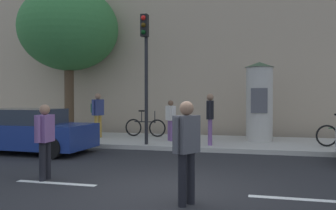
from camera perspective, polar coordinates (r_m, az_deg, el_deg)
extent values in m
plane|color=#232326|center=(7.24, 0.00, -13.06)|extent=(80.00, 80.00, 0.00)
cube|color=#B2ADA3|center=(14.01, 7.26, -5.79)|extent=(36.00, 4.00, 0.15)
cube|color=silver|center=(8.17, -16.87, -11.44)|extent=(1.80, 0.16, 0.01)
cube|color=silver|center=(7.05, 19.80, -13.50)|extent=(1.80, 0.16, 0.01)
cube|color=tan|center=(19.14, 9.24, 10.77)|extent=(36.00, 5.00, 9.91)
cylinder|color=black|center=(12.76, -3.36, 2.16)|extent=(0.12, 0.12, 3.68)
cube|color=black|center=(12.82, -3.63, 12.13)|extent=(0.24, 0.24, 0.75)
sphere|color=red|center=(12.75, -3.82, 13.27)|extent=(0.16, 0.16, 0.16)
sphere|color=#3C2906|center=(12.70, -3.82, 12.21)|extent=(0.16, 0.16, 0.16)
sphere|color=#07330F|center=(12.65, -3.82, 11.14)|extent=(0.16, 0.16, 0.16)
cylinder|color=#B2ADA3|center=(14.18, 13.89, 0.13)|extent=(0.98, 0.98, 2.74)
cone|color=#334C33|center=(14.23, 13.93, 6.06)|extent=(1.07, 1.07, 0.20)
cube|color=#4C4C51|center=(13.68, 13.87, 0.66)|extent=(0.59, 0.02, 0.90)
cylinder|color=#4C3826|center=(17.32, -14.99, 0.47)|extent=(0.42, 0.42, 2.83)
ellipsoid|color=#337238|center=(17.59, -15.05, 11.30)|extent=(4.44, 4.44, 3.77)
cylinder|color=black|center=(8.56, -18.06, -8.08)|extent=(0.14, 0.14, 0.82)
cylinder|color=black|center=(8.37, -18.79, -8.30)|extent=(0.14, 0.14, 0.82)
cube|color=#724C84|center=(8.38, -18.46, -3.43)|extent=(0.27, 0.46, 0.58)
cylinder|color=#724C84|center=(8.61, -17.60, -3.30)|extent=(0.09, 0.09, 0.55)
cylinder|color=#724C84|center=(8.15, -19.36, -3.57)|extent=(0.09, 0.09, 0.55)
sphere|color=#8C664C|center=(8.36, -18.48, -0.67)|extent=(0.22, 0.22, 0.22)
cylinder|color=black|center=(6.15, 2.21, -11.48)|extent=(0.14, 0.14, 0.87)
cylinder|color=black|center=(6.31, 3.52, -11.15)|extent=(0.14, 0.14, 0.87)
cube|color=#4C4C51|center=(6.11, 2.88, -4.50)|extent=(0.42, 0.50, 0.62)
cylinder|color=#4C4C51|center=(5.91, 1.24, -4.69)|extent=(0.09, 0.09, 0.59)
cylinder|color=#4C4C51|center=(6.32, 4.42, -4.31)|extent=(0.09, 0.09, 0.59)
sphere|color=#8C664C|center=(6.08, 2.89, -0.50)|extent=(0.24, 0.24, 0.24)
cylinder|color=#724C84|center=(12.58, 6.49, -4.21)|extent=(0.14, 0.14, 0.89)
cylinder|color=#724C84|center=(12.82, 6.52, -4.11)|extent=(0.14, 0.14, 0.89)
cube|color=black|center=(12.65, 6.51, -0.74)|extent=(0.29, 0.50, 0.63)
cylinder|color=black|center=(12.37, 6.47, -0.79)|extent=(0.09, 0.09, 0.60)
cylinder|color=black|center=(12.94, 6.55, -0.70)|extent=(0.09, 0.09, 0.60)
sphere|color=#8C664C|center=(12.65, 6.52, 1.22)|extent=(0.24, 0.24, 0.24)
cylinder|color=#724C84|center=(13.95, 0.23, -3.91)|extent=(0.14, 0.14, 0.77)
cylinder|color=#724C84|center=(13.73, 0.58, -4.00)|extent=(0.14, 0.14, 0.77)
cube|color=silver|center=(13.80, 0.40, -1.25)|extent=(0.47, 0.53, 0.54)
cylinder|color=silver|center=(14.06, 0.00, -1.20)|extent=(0.09, 0.09, 0.52)
cylinder|color=silver|center=(13.53, 0.82, -1.30)|extent=(0.09, 0.09, 0.52)
sphere|color=brown|center=(13.79, 0.40, 0.31)|extent=(0.21, 0.21, 0.21)
cylinder|color=#B78C33|center=(15.06, -11.04, -3.30)|extent=(0.14, 0.14, 0.90)
cylinder|color=#B78C33|center=(15.24, -10.45, -3.24)|extent=(0.14, 0.14, 0.90)
cube|color=navy|center=(15.11, -10.76, -0.35)|extent=(0.37, 0.52, 0.64)
cylinder|color=navy|center=(14.90, -11.48, -0.38)|extent=(0.09, 0.09, 0.61)
cylinder|color=navy|center=(15.32, -10.05, -0.33)|extent=(0.09, 0.09, 0.61)
sphere|color=#8C664C|center=(15.10, -10.76, 1.32)|extent=(0.24, 0.24, 0.24)
cube|color=#1E5938|center=(15.23, -11.26, -0.46)|extent=(0.23, 0.31, 0.36)
torus|color=black|center=(15.54, -5.35, -3.47)|extent=(0.72, 0.09, 0.72)
torus|color=black|center=(15.18, -1.67, -3.58)|extent=(0.72, 0.09, 0.72)
cylinder|color=black|center=(15.34, -3.53, -2.60)|extent=(0.95, 0.08, 0.04)
cylinder|color=black|center=(15.38, -4.08, -1.84)|extent=(0.04, 0.04, 0.45)
cylinder|color=black|center=(15.18, -2.04, -1.88)|extent=(0.04, 0.04, 0.50)
cube|color=black|center=(15.37, -4.08, -0.91)|extent=(0.24, 0.11, 0.06)
torus|color=black|center=(13.31, 23.28, -4.37)|extent=(0.72, 0.18, 0.72)
cube|color=navy|center=(12.74, -20.63, -4.39)|extent=(4.14, 1.99, 0.75)
cube|color=#262D38|center=(12.82, -21.38, -1.61)|extent=(2.34, 1.75, 0.47)
cylinder|color=black|center=(14.33, -23.07, -4.73)|extent=(0.65, 0.24, 0.64)
cylinder|color=black|center=(11.23, -17.49, -6.33)|extent=(0.65, 0.24, 0.64)
cylinder|color=black|center=(12.72, -13.04, -5.42)|extent=(0.65, 0.24, 0.64)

